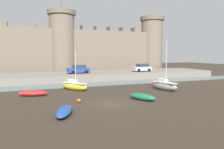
# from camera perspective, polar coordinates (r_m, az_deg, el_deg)

# --- Properties ---
(ground_plane) EXTENTS (160.00, 160.00, 0.00)m
(ground_plane) POSITION_cam_1_polar(r_m,az_deg,el_deg) (22.26, -0.09, -7.68)
(ground_plane) COLOR #382D23
(water_channel) EXTENTS (80.00, 4.50, 0.10)m
(water_channel) POSITION_cam_1_polar(r_m,az_deg,el_deg) (35.41, -8.40, -2.71)
(water_channel) COLOR slate
(water_channel) RESTS_ON ground
(quay_road) EXTENTS (59.82, 10.00, 1.33)m
(quay_road) POSITION_cam_1_polar(r_m,az_deg,el_deg) (42.37, -10.65, -0.56)
(quay_road) COLOR gray
(quay_road) RESTS_ON ground
(castle) EXTENTS (54.19, 6.37, 17.81)m
(castle) POSITION_cam_1_polar(r_m,az_deg,el_deg) (51.97, -12.86, 6.92)
(castle) COLOR #7A6B5B
(castle) RESTS_ON ground
(rowboat_midflat_right) EXTENTS (3.59, 1.93, 0.73)m
(rowboat_midflat_right) POSITION_cam_1_polar(r_m,az_deg,el_deg) (27.73, -19.93, -4.58)
(rowboat_midflat_right) COLOR red
(rowboat_midflat_right) RESTS_ON ground
(rowboat_foreground_left) EXTENTS (2.34, 3.41, 0.76)m
(rowboat_foreground_left) POSITION_cam_1_polar(r_m,az_deg,el_deg) (24.10, 7.92, -5.75)
(rowboat_foreground_left) COLOR #1E6B47
(rowboat_foreground_left) RESTS_ON ground
(sailboat_foreground_right) EXTENTS (3.44, 4.27, 5.44)m
(sailboat_foreground_right) POSITION_cam_1_polar(r_m,az_deg,el_deg) (30.70, -9.78, -2.93)
(sailboat_foreground_right) COLOR yellow
(sailboat_foreground_right) RESTS_ON ground
(sailboat_midflat_centre) EXTENTS (2.14, 4.42, 6.96)m
(sailboat_midflat_centre) POSITION_cam_1_polar(r_m,az_deg,el_deg) (31.08, 13.54, -2.79)
(sailboat_midflat_centre) COLOR gray
(sailboat_midflat_centre) RESTS_ON ground
(rowboat_foreground_centre) EXTENTS (2.38, 4.01, 0.63)m
(rowboat_foreground_centre) POSITION_cam_1_polar(r_m,az_deg,el_deg) (18.75, -12.38, -9.29)
(rowboat_foreground_centre) COLOR #234793
(rowboat_foreground_centre) RESTS_ON ground
(mooring_buoy_off_centre) EXTENTS (0.42, 0.42, 0.42)m
(mooring_buoy_off_centre) POSITION_cam_1_polar(r_m,az_deg,el_deg) (36.41, 9.99, -2.25)
(mooring_buoy_off_centre) COLOR #E04C1E
(mooring_buoy_off_centre) RESTS_ON ground
(mooring_buoy_mid_mud) EXTENTS (0.45, 0.45, 0.45)m
(mooring_buoy_mid_mud) POSITION_cam_1_polar(r_m,az_deg,el_deg) (22.98, -8.65, -6.75)
(mooring_buoy_mid_mud) COLOR #E04C1E
(mooring_buoy_mid_mud) RESTS_ON ground
(car_quay_centre_west) EXTENTS (4.22, 2.11, 1.62)m
(car_quay_centre_west) POSITION_cam_1_polar(r_m,az_deg,el_deg) (41.62, -8.70, 1.36)
(car_quay_centre_west) COLOR #263F99
(car_quay_centre_west) RESTS_ON quay_road
(car_quay_west) EXTENTS (4.22, 2.11, 1.62)m
(car_quay_west) POSITION_cam_1_polar(r_m,az_deg,el_deg) (45.98, 7.83, 1.76)
(car_quay_west) COLOR #B2B5B7
(car_quay_west) RESTS_ON quay_road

